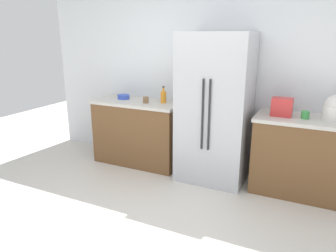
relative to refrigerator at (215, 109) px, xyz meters
name	(u,v)px	position (x,y,z in m)	size (l,w,h in m)	color
ground_plane	(137,238)	(-0.23, -1.53, -0.92)	(10.10, 10.10, 0.00)	beige
kitchen_back_panel	(209,59)	(-0.23, 0.40, 0.58)	(5.05, 0.10, 2.98)	silver
counter_left	(139,132)	(-1.13, 0.05, -0.46)	(1.26, 0.61, 0.91)	brown
counter_right	(304,156)	(1.07, 0.05, -0.46)	(1.14, 0.61, 0.91)	brown
refrigerator	(215,109)	(0.00, 0.00, 0.00)	(0.84, 0.69, 1.83)	#B7BABF
toaster	(282,107)	(0.77, 0.03, 0.09)	(0.23, 0.17, 0.21)	red
rice_cooker	(336,109)	(1.32, 0.06, 0.12)	(0.26, 0.26, 0.29)	silver
bottle_a	(163,97)	(-0.76, 0.10, 0.07)	(0.08, 0.08, 0.23)	orange
cup_a	(305,115)	(1.02, 0.02, 0.03)	(0.09, 0.09, 0.08)	green
cup_b	(146,100)	(-0.97, -0.02, 0.03)	(0.08, 0.08, 0.09)	brown
bowl_a	(124,97)	(-1.40, 0.09, 0.02)	(0.17, 0.17, 0.06)	blue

